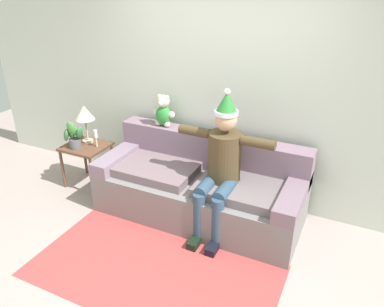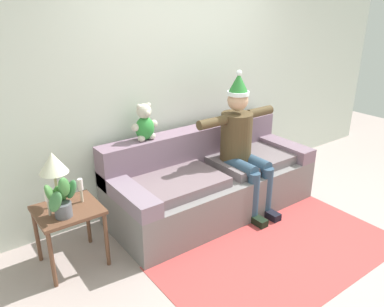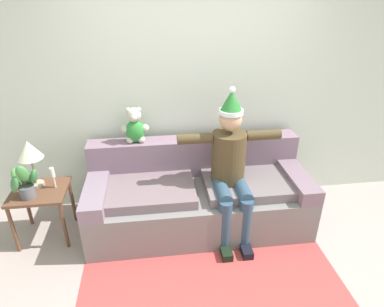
# 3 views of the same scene
# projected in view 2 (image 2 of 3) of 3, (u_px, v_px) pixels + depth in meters

# --- Properties ---
(ground_plane) EXTENTS (10.00, 10.00, 0.00)m
(ground_plane) POSITION_uv_depth(u_px,v_px,m) (277.00, 251.00, 3.57)
(ground_plane) COLOR #A99791
(back_wall) EXTENTS (7.00, 0.10, 2.70)m
(back_wall) POSITION_uv_depth(u_px,v_px,m) (181.00, 82.00, 4.23)
(back_wall) COLOR silver
(back_wall) RESTS_ON ground_plane
(couch) EXTENTS (2.28, 0.93, 0.87)m
(couch) POSITION_uv_depth(u_px,v_px,m) (210.00, 181.00, 4.20)
(couch) COLOR slate
(couch) RESTS_ON ground_plane
(person_seated) EXTENTS (1.02, 0.77, 1.53)m
(person_seated) POSITION_uv_depth(u_px,v_px,m) (242.00, 142.00, 4.07)
(person_seated) COLOR #4D3C24
(person_seated) RESTS_ON ground_plane
(teddy_bear) EXTENTS (0.29, 0.17, 0.38)m
(teddy_bear) POSITION_uv_depth(u_px,v_px,m) (145.00, 124.00, 3.81)
(teddy_bear) COLOR #2F8738
(teddy_bear) RESTS_ON couch
(side_table) EXTENTS (0.53, 0.48, 0.55)m
(side_table) POSITION_uv_depth(u_px,v_px,m) (69.00, 217.00, 3.26)
(side_table) COLOR brown
(side_table) RESTS_ON ground_plane
(table_lamp) EXTENTS (0.24, 0.24, 0.49)m
(table_lamp) POSITION_uv_depth(u_px,v_px,m) (53.00, 165.00, 3.13)
(table_lamp) COLOR #B5A893
(table_lamp) RESTS_ON side_table
(potted_plant) EXTENTS (0.29, 0.25, 0.38)m
(potted_plant) POSITION_uv_depth(u_px,v_px,m) (61.00, 198.00, 3.04)
(potted_plant) COLOR #5C5E65
(potted_plant) RESTS_ON side_table
(candle_tall) EXTENTS (0.04, 0.04, 0.23)m
(candle_tall) POSITION_uv_depth(u_px,v_px,m) (48.00, 199.00, 3.07)
(candle_tall) COLOR beige
(candle_tall) RESTS_ON side_table
(candle_short) EXTENTS (0.04, 0.04, 0.22)m
(candle_short) POSITION_uv_depth(u_px,v_px,m) (81.00, 187.00, 3.28)
(candle_short) COLOR beige
(candle_short) RESTS_ON side_table
(area_rug) EXTENTS (2.30, 1.24, 0.01)m
(area_rug) POSITION_uv_depth(u_px,v_px,m) (282.00, 254.00, 3.53)
(area_rug) COLOR #BA4241
(area_rug) RESTS_ON ground_plane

